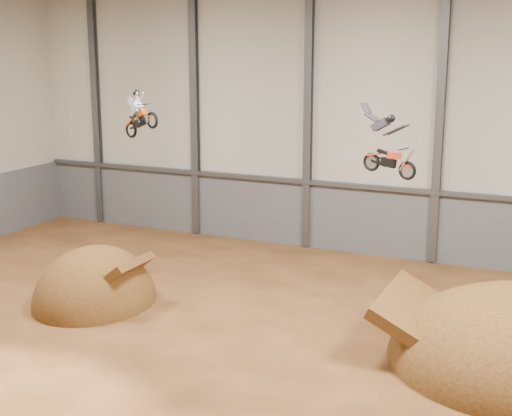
{
  "coord_description": "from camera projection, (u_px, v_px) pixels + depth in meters",
  "views": [
    {
      "loc": [
        9.57,
        -19.62,
        10.5
      ],
      "look_at": [
        -1.31,
        4.0,
        4.56
      ],
      "focal_mm": 50.0,
      "sensor_mm": 36.0,
      "label": 1
    }
  ],
  "objects": [
    {
      "name": "steel_column_2",
      "position": [
        308.0,
        116.0,
        36.52
      ],
      "size": [
        0.4,
        0.36,
        13.9
      ],
      "primitive_type": "cube",
      "color": "#47494F",
      "rests_on": "ground"
    },
    {
      "name": "takeoff_ramp",
      "position": [
        95.0,
        303.0,
        29.78
      ],
      "size": [
        4.83,
        5.58,
        4.83
      ],
      "primitive_type": "ellipsoid",
      "color": "#422710",
      "rests_on": "ground"
    },
    {
      "name": "fmx_rider_b",
      "position": [
        389.0,
        142.0,
        25.09
      ],
      "size": [
        3.15,
        1.56,
        2.69
      ],
      "primitive_type": null,
      "rotation": [
        0.0,
        0.11,
        -0.26
      ],
      "color": "red"
    },
    {
      "name": "back_wall",
      "position": [
        372.0,
        118.0,
        35.34
      ],
      "size": [
        40.0,
        0.1,
        14.0
      ],
      "primitive_type": "cube",
      "color": "beige",
      "rests_on": "ground"
    },
    {
      "name": "fmx_rider_a",
      "position": [
        143.0,
        109.0,
        26.85
      ],
      "size": [
        2.59,
        1.49,
        2.36
      ],
      "primitive_type": null,
      "rotation": [
        0.0,
        -0.34,
        -0.31
      ],
      "color": "#D75408"
    },
    {
      "name": "steel_column_3",
      "position": [
        440.0,
        121.0,
        33.8
      ],
      "size": [
        0.4,
        0.36,
        13.9
      ],
      "primitive_type": "cube",
      "color": "#47494F",
      "rests_on": "ground"
    },
    {
      "name": "steel_rail",
      "position": [
        369.0,
        187.0,
        35.89
      ],
      "size": [
        39.8,
        0.35,
        0.2
      ],
      "primitive_type": "cube",
      "color": "#47494F",
      "rests_on": "lower_band_back"
    },
    {
      "name": "steel_column_0",
      "position": [
        96.0,
        106.0,
        41.96
      ],
      "size": [
        0.4,
        0.36,
        13.9
      ],
      "primitive_type": "cube",
      "color": "#47494F",
      "rests_on": "ground"
    },
    {
      "name": "lower_band_back",
      "position": [
        368.0,
        221.0,
        36.42
      ],
      "size": [
        39.8,
        0.18,
        3.5
      ],
      "primitive_type": "cube",
      "color": "#5A5C62",
      "rests_on": "ground"
    },
    {
      "name": "steel_column_1",
      "position": [
        195.0,
        111.0,
        39.24
      ],
      "size": [
        0.4,
        0.36,
        13.9
      ],
      "primitive_type": "cube",
      "color": "#47494F",
      "rests_on": "ground"
    },
    {
      "name": "floor",
      "position": [
        241.0,
        370.0,
        23.62
      ],
      "size": [
        40.0,
        40.0,
        0.0
      ],
      "primitive_type": "plane",
      "color": "#4C2A14",
      "rests_on": "ground"
    }
  ]
}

